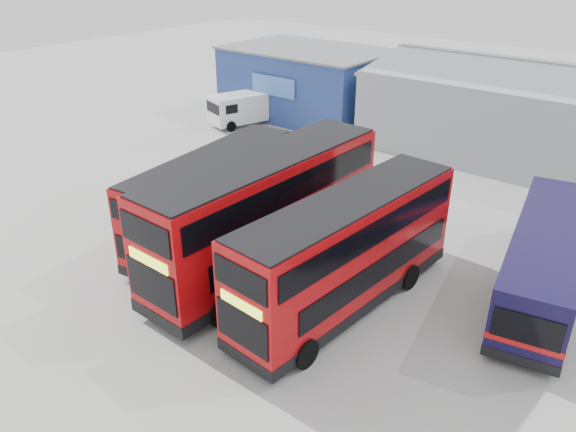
{
  "coord_description": "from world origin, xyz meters",
  "views": [
    {
      "loc": [
        12.45,
        -16.91,
        12.54
      ],
      "look_at": [
        -0.89,
        -0.52,
        2.1
      ],
      "focal_mm": 35.0,
      "sensor_mm": 36.0,
      "label": 1
    }
  ],
  "objects_px": {
    "single_decker_blue": "(543,261)",
    "panel_van": "(245,107)",
    "office_block": "(307,82)",
    "double_decker_left": "(213,199)",
    "double_decker_right": "(347,254)",
    "double_decker_centre": "(266,215)"
  },
  "relations": [
    {
      "from": "single_decker_blue",
      "to": "panel_van",
      "type": "relative_size",
      "value": 1.89
    },
    {
      "from": "office_block",
      "to": "double_decker_left",
      "type": "xyz_separation_m",
      "value": [
        9.33,
        -19.2,
        -0.53
      ]
    },
    {
      "from": "double_decker_right",
      "to": "panel_van",
      "type": "relative_size",
      "value": 1.87
    },
    {
      "from": "double_decker_right",
      "to": "panel_van",
      "type": "bearing_deg",
      "value": 145.72
    },
    {
      "from": "double_decker_left",
      "to": "single_decker_blue",
      "type": "distance_m",
      "value": 13.93
    },
    {
      "from": "office_block",
      "to": "double_decker_right",
      "type": "height_order",
      "value": "office_block"
    },
    {
      "from": "double_decker_left",
      "to": "panel_van",
      "type": "height_order",
      "value": "double_decker_left"
    },
    {
      "from": "office_block",
      "to": "single_decker_blue",
      "type": "relative_size",
      "value": 1.14
    },
    {
      "from": "office_block",
      "to": "double_decker_right",
      "type": "distance_m",
      "value": 26.01
    },
    {
      "from": "office_block",
      "to": "double_decker_centre",
      "type": "xyz_separation_m",
      "value": [
        12.83,
        -19.58,
        -0.11
      ]
    },
    {
      "from": "office_block",
      "to": "panel_van",
      "type": "relative_size",
      "value": 2.16
    },
    {
      "from": "double_decker_centre",
      "to": "double_decker_left",
      "type": "bearing_deg",
      "value": 174.47
    },
    {
      "from": "office_block",
      "to": "panel_van",
      "type": "height_order",
      "value": "office_block"
    },
    {
      "from": "office_block",
      "to": "double_decker_centre",
      "type": "relative_size",
      "value": 1.04
    },
    {
      "from": "double_decker_right",
      "to": "single_decker_blue",
      "type": "distance_m",
      "value": 7.77
    },
    {
      "from": "double_decker_left",
      "to": "double_decker_centre",
      "type": "relative_size",
      "value": 0.84
    },
    {
      "from": "office_block",
      "to": "double_decker_right",
      "type": "relative_size",
      "value": 1.16
    },
    {
      "from": "office_block",
      "to": "double_decker_right",
      "type": "xyz_separation_m",
      "value": [
        16.9,
        -19.77,
        -0.37
      ]
    },
    {
      "from": "single_decker_blue",
      "to": "double_decker_centre",
      "type": "bearing_deg",
      "value": 17.9
    },
    {
      "from": "office_block",
      "to": "single_decker_blue",
      "type": "distance_m",
      "value": 26.57
    },
    {
      "from": "double_decker_left",
      "to": "double_decker_right",
      "type": "xyz_separation_m",
      "value": [
        7.56,
        -0.57,
        0.16
      ]
    },
    {
      "from": "double_decker_right",
      "to": "single_decker_blue",
      "type": "height_order",
      "value": "double_decker_right"
    }
  ]
}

